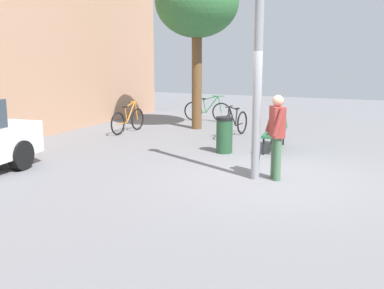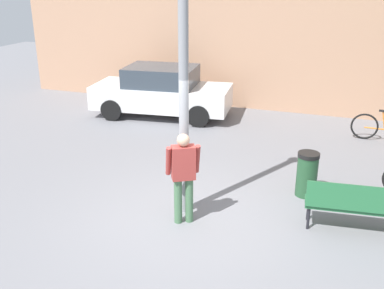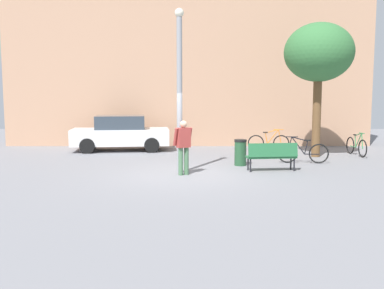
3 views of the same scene
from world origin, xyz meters
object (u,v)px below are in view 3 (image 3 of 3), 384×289
at_px(person_by_lamppost, 183,144).
at_px(bicycle_black, 303,153).
at_px(bicycle_green, 356,146).
at_px(parked_car_white, 121,133).
at_px(lamppost, 179,85).
at_px(park_bench, 272,154).
at_px(trash_bin, 240,152).
at_px(plaza_tree, 319,54).
at_px(bicycle_orange, 269,142).

bearing_deg(person_by_lamppost, bicycle_black, 28.23).
height_order(bicycle_green, parked_car_white, parked_car_white).
xyz_separation_m(lamppost, person_by_lamppost, (0.13, -0.38, -1.77)).
bearing_deg(park_bench, lamppost, -174.82).
height_order(lamppost, trash_bin, lamppost).
bearing_deg(bicycle_black, trash_bin, -167.64).
xyz_separation_m(park_bench, parked_car_white, (-5.72, 5.17, 0.23)).
bearing_deg(plaza_tree, bicycle_orange, 132.66).
bearing_deg(bicycle_orange, trash_bin, -113.56).
xyz_separation_m(bicycle_black, parked_car_white, (-7.14, 3.53, 0.39)).
height_order(park_bench, trash_bin, park_bench).
relative_size(person_by_lamppost, plaza_tree, 0.32).
bearing_deg(parked_car_white, plaza_tree, -13.16).
relative_size(person_by_lamppost, trash_bin, 1.84).
relative_size(person_by_lamppost, bicycle_black, 0.93).
xyz_separation_m(person_by_lamppost, bicycle_black, (4.26, 2.28, -0.58)).
bearing_deg(trash_bin, person_by_lamppost, -137.56).
height_order(bicycle_green, bicycle_orange, same).
bearing_deg(parked_car_white, trash_bin, -39.86).
xyz_separation_m(lamppost, bicycle_green, (7.06, 3.87, -2.35)).
distance_m(parked_car_white, trash_bin, 6.30).
bearing_deg(lamppost, park_bench, 5.18).
xyz_separation_m(person_by_lamppost, trash_bin, (1.94, 1.78, -0.51)).
xyz_separation_m(park_bench, bicycle_black, (1.42, 1.64, -0.16)).
relative_size(plaza_tree, parked_car_white, 1.20).
relative_size(person_by_lamppost, bicycle_orange, 0.92).
bearing_deg(person_by_lamppost, parked_car_white, 116.42).
bearing_deg(bicycle_black, park_bench, -130.96).
distance_m(person_by_lamppost, bicycle_orange, 6.71).
distance_m(lamppost, bicycle_black, 5.33).
bearing_deg(trash_bin, bicycle_black, 12.36).
distance_m(park_bench, parked_car_white, 7.71).
height_order(parked_car_white, trash_bin, parked_car_white).
xyz_separation_m(person_by_lamppost, bicycle_green, (6.93, 4.25, -0.58)).
bearing_deg(bicycle_green, bicycle_black, -143.76).
distance_m(bicycle_green, trash_bin, 5.56).
height_order(park_bench, parked_car_white, parked_car_white).
bearing_deg(parked_car_white, bicycle_black, -26.30).
bearing_deg(bicycle_black, plaza_tree, 60.46).
distance_m(bicycle_black, bicycle_green, 3.32).
bearing_deg(bicycle_orange, bicycle_black, -79.26).
height_order(lamppost, bicycle_black, lamppost).
bearing_deg(person_by_lamppost, park_bench, 12.81).
relative_size(bicycle_black, bicycle_green, 1.00).
distance_m(bicycle_black, trash_bin, 2.37).
xyz_separation_m(lamppost, bicycle_black, (4.38, 1.91, -2.35)).
bearing_deg(lamppost, parked_car_white, 116.93).
bearing_deg(plaza_tree, bicycle_green, 10.37).
bearing_deg(trash_bin, bicycle_green, 26.33).
bearing_deg(bicycle_green, plaza_tree, -169.63).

